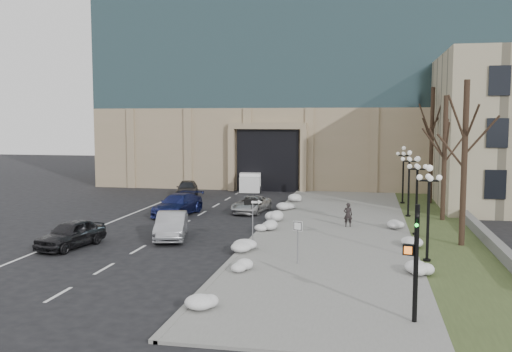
# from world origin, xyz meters

# --- Properties ---
(ground) EXTENTS (160.00, 160.00, 0.00)m
(ground) POSITION_xyz_m (0.00, 0.00, 0.00)
(ground) COLOR black
(ground) RESTS_ON ground
(sidewalk) EXTENTS (9.00, 40.00, 0.12)m
(sidewalk) POSITION_xyz_m (3.50, 14.00, 0.06)
(sidewalk) COLOR gray
(sidewalk) RESTS_ON ground
(curb) EXTENTS (0.30, 40.00, 0.14)m
(curb) POSITION_xyz_m (-1.00, 14.00, 0.07)
(curb) COLOR gray
(curb) RESTS_ON ground
(grass_strip) EXTENTS (4.00, 40.00, 0.10)m
(grass_strip) POSITION_xyz_m (10.00, 14.00, 0.05)
(grass_strip) COLOR #3A4723
(grass_strip) RESTS_ON ground
(stone_wall) EXTENTS (0.50, 30.00, 0.70)m
(stone_wall) POSITION_xyz_m (12.00, 16.00, 0.35)
(stone_wall) COLOR slate
(stone_wall) RESTS_ON ground
(office_tower) EXTENTS (40.00, 24.70, 36.00)m
(office_tower) POSITION_xyz_m (-2.01, 43.58, 18.49)
(office_tower) COLOR tan
(office_tower) RESTS_ON ground
(car_a) EXTENTS (2.62, 4.62, 1.48)m
(car_a) POSITION_xyz_m (-10.25, 5.80, 0.74)
(car_a) COLOR black
(car_a) RESTS_ON ground
(car_b) EXTENTS (2.73, 4.94, 1.54)m
(car_b) POSITION_xyz_m (-5.69, 9.02, 0.77)
(car_b) COLOR #9EA0A5
(car_b) RESTS_ON ground
(car_c) EXTENTS (2.86, 5.52, 1.53)m
(car_c) POSITION_xyz_m (-8.00, 16.94, 0.77)
(car_c) COLOR navy
(car_c) RESTS_ON ground
(car_d) EXTENTS (2.62, 4.65, 1.23)m
(car_d) POSITION_xyz_m (-3.03, 19.14, 0.61)
(car_d) COLOR #BABABA
(car_d) RESTS_ON ground
(car_e) EXTENTS (2.74, 4.71, 1.51)m
(car_e) POSITION_xyz_m (-10.40, 26.58, 0.75)
(car_e) COLOR #303035
(car_e) RESTS_ON ground
(pedestrian) EXTENTS (0.60, 0.43, 1.53)m
(pedestrian) POSITION_xyz_m (4.26, 14.15, 0.88)
(pedestrian) COLOR black
(pedestrian) RESTS_ON sidewalk
(box_truck) EXTENTS (2.80, 5.93, 1.81)m
(box_truck) POSITION_xyz_m (-5.72, 32.21, 0.88)
(box_truck) COLOR silver
(box_truck) RESTS_ON ground
(one_way_sign) EXTENTS (1.00, 0.34, 2.65)m
(one_way_sign) POSITION_xyz_m (-0.44, 7.66, 2.19)
(one_way_sign) COLOR slate
(one_way_sign) RESTS_ON ground
(keep_sign) EXTENTS (0.45, 0.16, 2.14)m
(keep_sign) POSITION_xyz_m (2.24, 4.25, 1.58)
(keep_sign) COLOR slate
(keep_sign) RESTS_ON ground
(traffic_signal) EXTENTS (0.70, 0.94, 4.11)m
(traffic_signal) POSITION_xyz_m (6.99, -2.75, 2.04)
(traffic_signal) COLOR black
(traffic_signal) RESTS_ON ground
(snow_clump_a) EXTENTS (1.10, 1.60, 0.36)m
(snow_clump_a) POSITION_xyz_m (-0.46, -2.58, 0.30)
(snow_clump_a) COLOR white
(snow_clump_a) RESTS_ON sidewalk
(snow_clump_b) EXTENTS (1.10, 1.60, 0.36)m
(snow_clump_b) POSITION_xyz_m (-0.36, 2.58, 0.30)
(snow_clump_b) COLOR white
(snow_clump_b) RESTS_ON sidewalk
(snow_clump_c) EXTENTS (1.10, 1.60, 0.36)m
(snow_clump_c) POSITION_xyz_m (-0.76, 6.55, 0.30)
(snow_clump_c) COLOR white
(snow_clump_c) RESTS_ON sidewalk
(snow_clump_d) EXTENTS (1.10, 1.60, 0.36)m
(snow_clump_d) POSITION_xyz_m (-0.74, 11.98, 0.30)
(snow_clump_d) COLOR white
(snow_clump_d) RESTS_ON sidewalk
(snow_clump_e) EXTENTS (1.10, 1.60, 0.36)m
(snow_clump_e) POSITION_xyz_m (-0.53, 15.40, 0.30)
(snow_clump_e) COLOR white
(snow_clump_e) RESTS_ON sidewalk
(snow_clump_f) EXTENTS (1.10, 1.60, 0.36)m
(snow_clump_f) POSITION_xyz_m (-0.50, 20.42, 0.30)
(snow_clump_f) COLOR white
(snow_clump_f) RESTS_ON sidewalk
(snow_clump_g) EXTENTS (1.10, 1.60, 0.36)m
(snow_clump_g) POSITION_xyz_m (-0.33, 24.88, 0.30)
(snow_clump_g) COLOR white
(snow_clump_g) RESTS_ON sidewalk
(snow_clump_h) EXTENTS (1.10, 1.60, 0.36)m
(snow_clump_h) POSITION_xyz_m (7.69, 3.42, 0.30)
(snow_clump_h) COLOR white
(snow_clump_h) RESTS_ON sidewalk
(snow_clump_i) EXTENTS (1.10, 1.60, 0.36)m
(snow_clump_i) POSITION_xyz_m (7.52, 9.06, 0.30)
(snow_clump_i) COLOR white
(snow_clump_i) RESTS_ON sidewalk
(snow_clump_j) EXTENTS (1.10, 1.60, 0.36)m
(snow_clump_j) POSITION_xyz_m (7.43, 14.47, 0.30)
(snow_clump_j) COLOR white
(snow_clump_j) RESTS_ON sidewalk
(lamppost_a) EXTENTS (1.18, 1.18, 4.76)m
(lamppost_a) POSITION_xyz_m (8.30, 6.00, 3.07)
(lamppost_a) COLOR black
(lamppost_a) RESTS_ON ground
(lamppost_b) EXTENTS (1.18, 1.18, 4.76)m
(lamppost_b) POSITION_xyz_m (8.30, 12.50, 3.07)
(lamppost_b) COLOR black
(lamppost_b) RESTS_ON ground
(lamppost_c) EXTENTS (1.18, 1.18, 4.76)m
(lamppost_c) POSITION_xyz_m (8.30, 19.00, 3.07)
(lamppost_c) COLOR black
(lamppost_c) RESTS_ON ground
(lamppost_d) EXTENTS (1.18, 1.18, 4.76)m
(lamppost_d) POSITION_xyz_m (8.30, 25.50, 3.07)
(lamppost_d) COLOR black
(lamppost_d) RESTS_ON ground
(tree_near) EXTENTS (3.20, 3.20, 9.00)m
(tree_near) POSITION_xyz_m (10.50, 10.00, 5.83)
(tree_near) COLOR black
(tree_near) RESTS_ON ground
(tree_mid) EXTENTS (3.20, 3.20, 8.50)m
(tree_mid) POSITION_xyz_m (10.50, 18.00, 5.50)
(tree_mid) COLOR black
(tree_mid) RESTS_ON ground
(tree_far) EXTENTS (3.20, 3.20, 9.50)m
(tree_far) POSITION_xyz_m (10.50, 26.00, 6.15)
(tree_far) COLOR black
(tree_far) RESTS_ON ground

